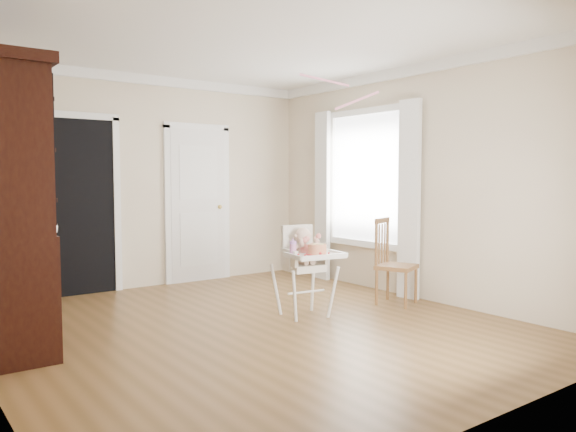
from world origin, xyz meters
TOP-DOWN VIEW (x-y plane):
  - floor at (0.00, 0.00)m, footprint 5.00×5.00m
  - ceiling at (0.00, 0.00)m, footprint 5.00×5.00m
  - wall_back at (0.00, 2.50)m, footprint 4.50×0.00m
  - wall_right at (2.25, 0.00)m, footprint 0.00×5.00m
  - crown_molding at (0.00, 0.00)m, footprint 4.50×5.00m
  - doorway at (-0.90, 2.48)m, footprint 1.06×0.05m
  - closet_door at (0.70, 2.48)m, footprint 0.96×0.09m
  - window_right at (2.18, 0.80)m, footprint 0.13×1.84m
  - high_chair at (0.65, 0.07)m, footprint 0.62×0.73m
  - baby at (0.66, 0.09)m, footprint 0.26×0.21m
  - cake at (0.64, -0.16)m, footprint 0.23×0.23m
  - sippy_cup at (0.47, 0.02)m, footprint 0.07×0.07m
  - china_cabinet at (-1.99, 0.65)m, footprint 0.61×1.38m
  - dining_chair at (1.80, -0.08)m, footprint 0.51×0.51m
  - streamer at (0.75, -0.11)m, footprint 0.34×0.39m

SIDE VIEW (x-z plane):
  - floor at x=0.00m, z-range 0.00..0.00m
  - dining_chair at x=1.80m, z-range -0.03..0.92m
  - high_chair at x=0.65m, z-range 0.11..1.05m
  - baby at x=0.66m, z-range 0.51..0.90m
  - cake at x=0.64m, z-range 0.65..0.76m
  - sippy_cup at x=0.47m, z-range 0.64..0.81m
  - closet_door at x=0.70m, z-range -0.04..2.09m
  - doorway at x=-0.90m, z-range 0.00..2.22m
  - china_cabinet at x=-1.99m, z-range 0.00..2.33m
  - window_right at x=2.18m, z-range 0.14..2.44m
  - wall_back at x=0.00m, z-range -0.90..3.60m
  - wall_right at x=2.25m, z-range -1.15..3.85m
  - streamer at x=0.75m, z-range 2.28..2.43m
  - crown_molding at x=0.00m, z-range 2.58..2.70m
  - ceiling at x=0.00m, z-range 2.70..2.70m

